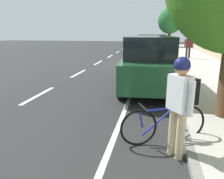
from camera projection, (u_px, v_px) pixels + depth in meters
The scene contains 14 objects.
ground at pixel (142, 64), 14.84m from camera, with size 69.88×69.88×0.00m, color #292929.
sidewalk at pixel (197, 65), 14.19m from camera, with size 3.75×43.67×0.13m, color #B2ADA4.
curb_edge at pixel (165, 64), 14.54m from camera, with size 0.16×43.67×0.13m, color gray.
lane_stripe_centre at pixel (98, 63), 15.66m from camera, with size 0.14×44.20×0.01m.
lane_stripe_bike_edge at pixel (143, 64), 14.83m from camera, with size 0.12×43.67×0.01m, color white.
parked_suv_green_second at pixel (148, 62), 8.32m from camera, with size 2.17×4.80×1.99m.
parked_pickup_tan_mid at pixel (151, 51), 14.27m from camera, with size 2.17×5.37×1.95m.
parked_sedan_black_far at pixel (150, 47), 20.84m from camera, with size 1.94×4.45×1.52m.
parked_sedan_red_farthest at pixel (154, 42), 29.48m from camera, with size 1.90×4.43×1.52m.
bicycle_at_curb at pixel (164, 124), 4.34m from camera, with size 1.66×0.76×0.80m.
cyclist_with_backpack at pixel (181, 97), 3.71m from camera, with size 0.53×0.55×1.77m.
street_tree_mid_block at pixel (170, 21), 29.57m from camera, with size 3.26×3.26×5.11m.
pedestrian_on_phone at pixel (189, 45), 16.95m from camera, with size 0.61×0.29×1.74m.
fire_hydrant at pixel (166, 47), 23.48m from camera, with size 0.22×0.22×0.84m.
Camera 1 is at (0.81, -14.90, 2.17)m, focal length 35.39 mm.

